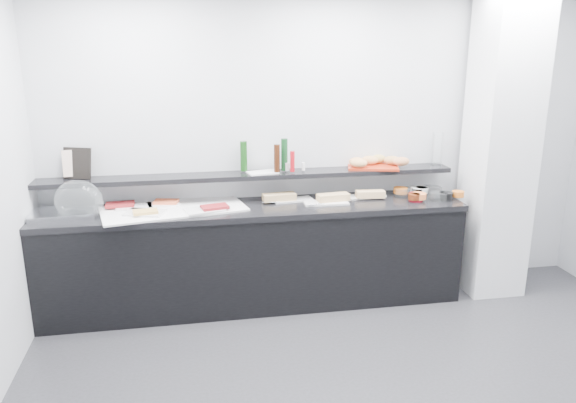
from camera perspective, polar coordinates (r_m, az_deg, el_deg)
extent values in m
cube|color=silver|center=(5.09, 3.92, 5.72)|extent=(5.00, 0.02, 2.70)
cube|color=white|center=(5.34, 20.74, 5.21)|extent=(0.50, 0.50, 2.70)
cube|color=black|center=(4.94, -3.38, -5.78)|extent=(3.60, 0.60, 0.85)
cube|color=black|center=(4.79, -3.47, -0.77)|extent=(3.62, 0.62, 0.05)
cube|color=black|center=(4.89, -3.76, 2.67)|extent=(3.60, 0.25, 0.04)
cube|color=silver|center=(4.88, -21.92, -1.08)|extent=(0.53, 0.39, 0.04)
ellipsoid|color=silver|center=(4.78, -20.49, 0.06)|extent=(0.45, 0.35, 0.34)
cube|color=white|center=(4.77, -11.55, -0.74)|extent=(1.25, 0.78, 0.01)
cube|color=white|center=(4.86, -15.39, -0.51)|extent=(0.32, 0.23, 0.01)
cube|color=maroon|center=(4.89, -16.69, -0.28)|extent=(0.24, 0.16, 0.02)
cube|color=white|center=(4.87, -12.52, -0.26)|extent=(0.29, 0.22, 0.01)
cube|color=#F45B32|center=(4.88, -12.28, -0.01)|extent=(0.22, 0.17, 0.02)
cube|color=white|center=(4.67, -14.31, -1.10)|extent=(0.35, 0.29, 0.01)
cube|color=#D6A853|center=(4.63, -14.29, -1.01)|extent=(0.21, 0.15, 0.02)
cube|color=white|center=(4.65, -8.49, -0.84)|extent=(0.35, 0.28, 0.01)
cube|color=maroon|center=(4.65, -7.45, -0.55)|extent=(0.24, 0.18, 0.02)
cube|color=silver|center=(4.94, 0.48, 0.18)|extent=(0.36, 0.19, 0.01)
cube|color=tan|center=(4.89, -0.91, 0.47)|extent=(0.30, 0.14, 0.06)
cylinder|color=silver|center=(4.83, -1.73, -0.07)|extent=(0.16, 0.02, 0.01)
cube|color=white|center=(4.87, 3.87, -0.12)|extent=(0.38, 0.17, 0.01)
cube|color=tan|center=(4.90, 4.62, 0.43)|extent=(0.29, 0.14, 0.06)
cylinder|color=silver|center=(4.77, 2.83, -0.30)|extent=(0.16, 0.04, 0.01)
cube|color=white|center=(5.11, 7.87, 0.55)|extent=(0.37, 0.22, 0.01)
cube|color=#E7B579|center=(5.04, 8.36, 0.75)|extent=(0.26, 0.12, 0.06)
cylinder|color=#AEAFB5|center=(4.94, 6.86, 0.20)|extent=(0.14, 0.09, 0.01)
cylinder|color=white|center=(5.18, 11.82, 0.90)|extent=(0.22, 0.22, 0.07)
cylinder|color=orange|center=(5.21, 11.36, 1.12)|extent=(0.13, 0.13, 0.05)
cylinder|color=black|center=(5.24, 13.10, 0.99)|extent=(0.16, 0.16, 0.07)
cylinder|color=#5D1D0D|center=(5.26, 13.44, 1.14)|extent=(0.13, 0.13, 0.05)
cylinder|color=white|center=(5.30, 14.36, 1.07)|extent=(0.24, 0.24, 0.07)
cylinder|color=silver|center=(5.26, 13.19, 1.17)|extent=(0.17, 0.17, 0.05)
cylinder|color=maroon|center=(5.05, 12.87, 0.44)|extent=(0.16, 0.16, 0.07)
cylinder|color=#511F0B|center=(5.02, 12.70, 0.49)|extent=(0.12, 0.12, 0.05)
cylinder|color=white|center=(5.12, 15.07, 0.50)|extent=(0.18, 0.18, 0.07)
cylinder|color=#FD7E3D|center=(5.05, 13.16, 0.56)|extent=(0.16, 0.16, 0.05)
cylinder|color=black|center=(5.15, 15.78, 0.52)|extent=(0.14, 0.14, 0.07)
cylinder|color=orange|center=(5.21, 16.89, 0.74)|extent=(0.14, 0.14, 0.05)
cube|color=black|center=(4.98, -20.64, 3.66)|extent=(0.25, 0.15, 0.26)
cube|color=#D6AC9A|center=(4.99, -20.94, 3.66)|extent=(0.18, 0.07, 0.22)
cube|color=white|center=(4.88, -2.61, 2.96)|extent=(0.28, 0.21, 0.01)
cylinder|color=#113D10|center=(4.90, -4.52, 4.62)|extent=(0.06, 0.06, 0.26)
cylinder|color=#331609|center=(4.85, -1.14, 4.41)|extent=(0.06, 0.06, 0.24)
cylinder|color=#113E1B|center=(4.91, -0.37, 4.80)|extent=(0.08, 0.08, 0.28)
cylinder|color=#AD0C15|center=(4.86, 0.45, 4.09)|extent=(0.05, 0.05, 0.18)
cylinder|color=silver|center=(4.91, -0.08, 3.54)|extent=(0.05, 0.05, 0.07)
cylinder|color=white|center=(4.92, 1.57, 3.58)|extent=(0.04, 0.04, 0.07)
cube|color=#A62811|center=(5.15, 8.60, 3.55)|extent=(0.51, 0.42, 0.02)
ellipsoid|color=tan|center=(5.16, 8.31, 4.16)|extent=(0.18, 0.14, 0.08)
ellipsoid|color=#B59045|center=(5.24, 9.18, 4.29)|extent=(0.14, 0.09, 0.08)
ellipsoid|color=tan|center=(5.03, 7.19, 3.88)|extent=(0.18, 0.15, 0.08)
ellipsoid|color=#C07749|center=(5.16, 11.42, 4.01)|extent=(0.16, 0.11, 0.08)
ellipsoid|color=#C3804A|center=(5.08, 7.06, 4.02)|extent=(0.18, 0.14, 0.08)
ellipsoid|color=#B17E43|center=(5.20, 10.51, 4.14)|extent=(0.17, 0.14, 0.08)
cylinder|color=white|center=(5.36, 14.93, 5.18)|extent=(0.11, 0.11, 0.30)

